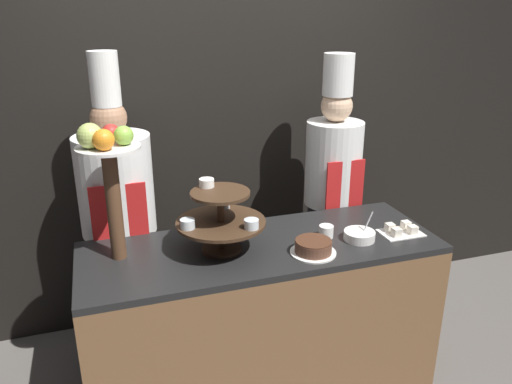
{
  "coord_description": "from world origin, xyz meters",
  "views": [
    {
      "loc": [
        -0.74,
        -1.84,
        2.0
      ],
      "look_at": [
        0.0,
        0.42,
        1.12
      ],
      "focal_mm": 35.0,
      "sensor_mm": 36.0,
      "label": 1
    }
  ],
  "objects_px": {
    "fruit_pedestal": "(108,164)",
    "chef_left": "(118,211)",
    "tiered_stand": "(220,217)",
    "cup_white": "(326,231)",
    "serving_bowl_near": "(359,235)",
    "cake_square_tray": "(401,230)",
    "chef_center_left": "(332,183)",
    "cake_round": "(313,247)"
  },
  "relations": [
    {
      "from": "chef_left",
      "to": "chef_center_left",
      "type": "height_order",
      "value": "chef_left"
    },
    {
      "from": "serving_bowl_near",
      "to": "chef_center_left",
      "type": "distance_m",
      "value": 0.63
    },
    {
      "from": "cake_round",
      "to": "cup_white",
      "type": "distance_m",
      "value": 0.2
    },
    {
      "from": "fruit_pedestal",
      "to": "cup_white",
      "type": "height_order",
      "value": "fruit_pedestal"
    },
    {
      "from": "chef_left",
      "to": "serving_bowl_near",
      "type": "bearing_deg",
      "value": -27.49
    },
    {
      "from": "tiered_stand",
      "to": "chef_center_left",
      "type": "relative_size",
      "value": 0.25
    },
    {
      "from": "serving_bowl_near",
      "to": "chef_center_left",
      "type": "relative_size",
      "value": 0.09
    },
    {
      "from": "cake_round",
      "to": "serving_bowl_near",
      "type": "bearing_deg",
      "value": 12.78
    },
    {
      "from": "tiered_stand",
      "to": "fruit_pedestal",
      "type": "relative_size",
      "value": 0.66
    },
    {
      "from": "serving_bowl_near",
      "to": "chef_left",
      "type": "bearing_deg",
      "value": 152.51
    },
    {
      "from": "fruit_pedestal",
      "to": "cake_round",
      "type": "relative_size",
      "value": 2.93
    },
    {
      "from": "cup_white",
      "to": "chef_left",
      "type": "relative_size",
      "value": 0.04
    },
    {
      "from": "tiered_stand",
      "to": "fruit_pedestal",
      "type": "distance_m",
      "value": 0.58
    },
    {
      "from": "cup_white",
      "to": "serving_bowl_near",
      "type": "xyz_separation_m",
      "value": [
        0.15,
        -0.08,
        -0.01
      ]
    },
    {
      "from": "serving_bowl_near",
      "to": "cake_round",
      "type": "bearing_deg",
      "value": -167.22
    },
    {
      "from": "cake_round",
      "to": "cake_square_tray",
      "type": "bearing_deg",
      "value": 6.78
    },
    {
      "from": "tiered_stand",
      "to": "fruit_pedestal",
      "type": "height_order",
      "value": "fruit_pedestal"
    },
    {
      "from": "tiered_stand",
      "to": "chef_center_left",
      "type": "distance_m",
      "value": 0.99
    },
    {
      "from": "fruit_pedestal",
      "to": "cake_round",
      "type": "xyz_separation_m",
      "value": [
        0.91,
        -0.25,
        -0.44
      ]
    },
    {
      "from": "cake_square_tray",
      "to": "chef_left",
      "type": "distance_m",
      "value": 1.55
    },
    {
      "from": "serving_bowl_near",
      "to": "chef_left",
      "type": "height_order",
      "value": "chef_left"
    },
    {
      "from": "tiered_stand",
      "to": "cake_round",
      "type": "bearing_deg",
      "value": -22.4
    },
    {
      "from": "chef_left",
      "to": "fruit_pedestal",
      "type": "bearing_deg",
      "value": -94.41
    },
    {
      "from": "fruit_pedestal",
      "to": "cup_white",
      "type": "distance_m",
      "value": 1.15
    },
    {
      "from": "tiered_stand",
      "to": "cake_round",
      "type": "height_order",
      "value": "tiered_stand"
    },
    {
      "from": "fruit_pedestal",
      "to": "cake_square_tray",
      "type": "bearing_deg",
      "value": -7.15
    },
    {
      "from": "cake_round",
      "to": "chef_center_left",
      "type": "xyz_separation_m",
      "value": [
        0.43,
        0.68,
        0.06
      ]
    },
    {
      "from": "fruit_pedestal",
      "to": "cake_round",
      "type": "bearing_deg",
      "value": -15.1
    },
    {
      "from": "tiered_stand",
      "to": "cake_square_tray",
      "type": "bearing_deg",
      "value": -6.48
    },
    {
      "from": "cake_round",
      "to": "cup_white",
      "type": "bearing_deg",
      "value": 46.57
    },
    {
      "from": "cake_square_tray",
      "to": "chef_left",
      "type": "xyz_separation_m",
      "value": [
        -1.42,
        0.61,
        0.05
      ]
    },
    {
      "from": "cake_round",
      "to": "chef_center_left",
      "type": "height_order",
      "value": "chef_center_left"
    },
    {
      "from": "tiered_stand",
      "to": "cup_white",
      "type": "height_order",
      "value": "tiered_stand"
    },
    {
      "from": "cake_square_tray",
      "to": "chef_left",
      "type": "relative_size",
      "value": 0.12
    },
    {
      "from": "serving_bowl_near",
      "to": "chef_left",
      "type": "xyz_separation_m",
      "value": [
        -1.17,
        0.61,
        0.05
      ]
    },
    {
      "from": "fruit_pedestal",
      "to": "chef_left",
      "type": "relative_size",
      "value": 0.37
    },
    {
      "from": "tiered_stand",
      "to": "cake_round",
      "type": "relative_size",
      "value": 1.93
    },
    {
      "from": "cup_white",
      "to": "cake_square_tray",
      "type": "xyz_separation_m",
      "value": [
        0.4,
        -0.08,
        -0.01
      ]
    },
    {
      "from": "cake_round",
      "to": "cup_white",
      "type": "height_order",
      "value": "cake_round"
    },
    {
      "from": "cake_round",
      "to": "serving_bowl_near",
      "type": "distance_m",
      "value": 0.3
    },
    {
      "from": "tiered_stand",
      "to": "chef_left",
      "type": "xyz_separation_m",
      "value": [
        -0.46,
        0.5,
        -0.11
      ]
    },
    {
      "from": "tiered_stand",
      "to": "chef_left",
      "type": "distance_m",
      "value": 0.69
    }
  ]
}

